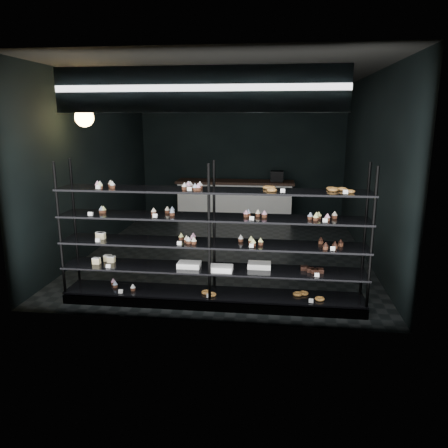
# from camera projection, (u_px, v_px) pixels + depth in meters

# --- Properties ---
(room) EXTENTS (5.01, 6.01, 3.20)m
(room) POSITION_uv_depth(u_px,v_px,m) (228.00, 166.00, 7.89)
(room) COLOR black
(room) RESTS_ON ground
(display_shelf) EXTENTS (4.00, 0.50, 1.91)m
(display_shelf) POSITION_uv_depth(u_px,v_px,m) (210.00, 259.00, 5.75)
(display_shelf) COLOR black
(display_shelf) RESTS_ON room
(signage) EXTENTS (3.30, 0.05, 0.50)m
(signage) POSITION_uv_depth(u_px,v_px,m) (198.00, 89.00, 4.79)
(signage) COLOR #0B1C39
(signage) RESTS_ON room
(pendant_lamp) EXTENTS (0.28, 0.28, 0.87)m
(pendant_lamp) POSITION_uv_depth(u_px,v_px,m) (84.00, 117.00, 6.60)
(pendant_lamp) COLOR black
(pendant_lamp) RESTS_ON room
(service_counter) EXTENTS (2.81, 0.65, 1.23)m
(service_counter) POSITION_uv_depth(u_px,v_px,m) (236.00, 200.00, 10.57)
(service_counter) COLOR silver
(service_counter) RESTS_ON room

